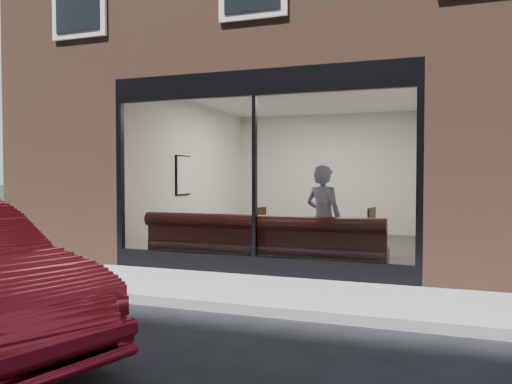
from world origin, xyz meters
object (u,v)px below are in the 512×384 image
(banquette, at_px, (263,257))
(cafe_chair_right, at_px, (362,244))
(cafe_table_right, at_px, (317,220))
(cafe_chair_left, at_px, (252,243))
(person, at_px, (323,219))
(cafe_table_left, at_px, (230,217))

(banquette, relative_size, cafe_chair_right, 9.30)
(cafe_table_right, bearing_deg, cafe_chair_left, 173.92)
(banquette, relative_size, person, 2.31)
(cafe_chair_left, height_order, cafe_chair_right, cafe_chair_right)
(banquette, distance_m, cafe_table_right, 1.47)
(banquette, height_order, cafe_chair_left, banquette)
(banquette, distance_m, cafe_table_left, 1.79)
(person, bearing_deg, cafe_chair_left, -13.98)
(person, xyz_separation_m, cafe_chair_left, (-1.64, 1.16, -0.63))
(cafe_table_left, bearing_deg, cafe_chair_left, 5.84)
(person, relative_size, cafe_table_right, 2.82)
(cafe_table_left, distance_m, cafe_chair_left, 0.66)
(cafe_table_left, xyz_separation_m, cafe_chair_right, (2.46, 0.64, -0.50))
(person, distance_m, cafe_table_right, 1.08)
(cafe_table_right, relative_size, cafe_chair_left, 1.63)
(cafe_chair_left, bearing_deg, cafe_table_right, -168.10)
(cafe_chair_left, bearing_deg, person, 162.65)
(banquette, xyz_separation_m, cafe_chair_right, (1.36, 1.95, 0.01))
(cafe_chair_right, bearing_deg, cafe_chair_left, 26.82)
(person, distance_m, cafe_table_left, 2.36)
(cafe_table_right, bearing_deg, cafe_chair_right, 46.02)
(cafe_table_left, relative_size, cafe_chair_left, 1.67)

